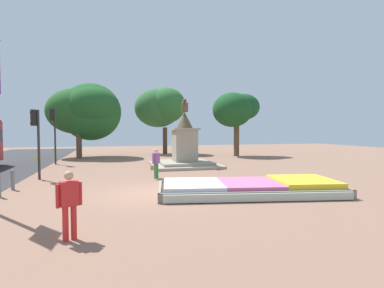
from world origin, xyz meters
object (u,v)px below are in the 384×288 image
Objects in this scene: traffic_light_far_corner at (53,127)px; pedestrian_near_planter at (69,201)px; flower_planter at (252,188)px; traffic_light_mid_block at (36,131)px; statue_monument at (185,150)px; kerb_bollard_north at (13,179)px; pedestrian_with_handbag at (156,162)px.

pedestrian_near_planter is at bearing -79.13° from traffic_light_far_corner.
traffic_light_mid_block reaches higher than flower_planter.
kerb_bollard_north is at bearing -145.43° from statue_monument.
statue_monument is 1.16× the size of traffic_light_far_corner.
statue_monument is at bearing -22.01° from traffic_light_far_corner.
traffic_light_mid_block is 6.13m from pedestrian_with_handbag.
flower_planter is 4.84× the size of pedestrian_with_handbag.
statue_monument is at bearing 65.75° from pedestrian_near_planter.
traffic_light_mid_block reaches higher than pedestrian_near_planter.
pedestrian_with_handbag is 8.72m from pedestrian_near_planter.
traffic_light_mid_block is 9.78m from pedestrian_near_planter.
traffic_light_mid_block is 4.11× the size of kerb_bollard_north.
pedestrian_with_handbag is 0.98× the size of pedestrian_near_planter.
statue_monument reaches higher than flower_planter.
traffic_light_far_corner is at bearing 90.50° from kerb_bollard_north.
pedestrian_with_handbag is at bearing -10.96° from traffic_light_mid_block.
kerb_bollard_north reaches higher than flower_planter.
pedestrian_with_handbag reaches higher than kerb_bollard_north.
traffic_light_far_corner is 16.74m from pedestrian_near_planter.
flower_planter is 9.32m from statue_monument.
statue_monument is at bearing 22.36° from traffic_light_mid_block.
pedestrian_with_handbag is (-3.09, 4.66, 0.62)m from flower_planter.
kerb_bollard_north is at bearing -166.70° from pedestrian_with_handbag.
flower_planter is at bearing -56.47° from pedestrian_with_handbag.
statue_monument is 5.31m from pedestrian_with_handbag.
kerb_bollard_north is at bearing 114.53° from pedestrian_near_planter.
statue_monument is 3.01× the size of pedestrian_with_handbag.
flower_planter is 7.14m from pedestrian_near_planter.
traffic_light_mid_block is 2.28× the size of pedestrian_with_handbag.
statue_monument reaches higher than kerb_bollard_north.
flower_planter is 4.72× the size of pedestrian_near_planter.
pedestrian_with_handbag is 1.80× the size of kerb_bollard_north.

